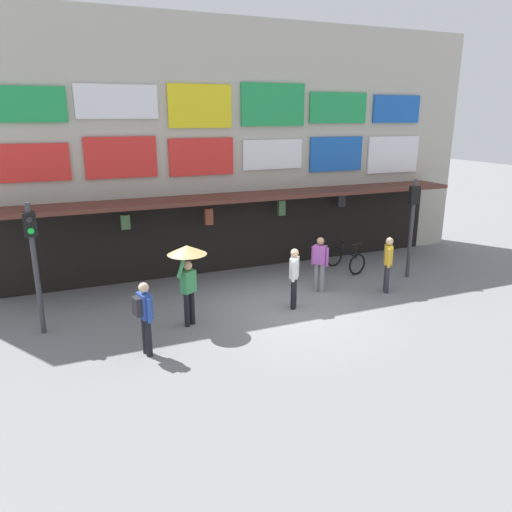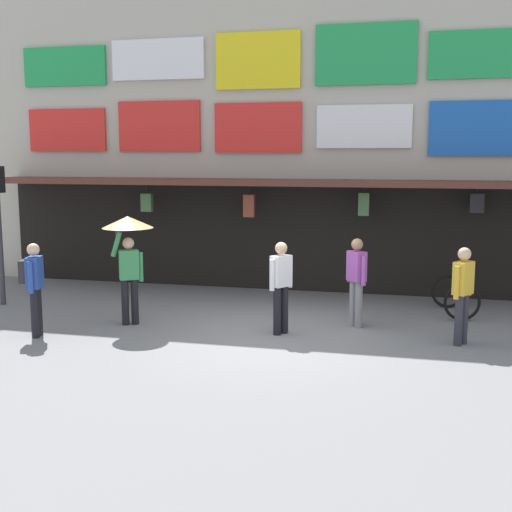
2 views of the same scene
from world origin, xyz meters
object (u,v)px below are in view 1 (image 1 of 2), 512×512
at_px(pedestrian_in_black, 388,262).
at_px(pedestrian_in_green, 294,275).
at_px(bicycle_parked, 346,259).
at_px(pedestrian_in_purple, 320,261).
at_px(pedestrian_in_red, 144,313).
at_px(pedestrian_with_umbrella, 188,263).
at_px(traffic_light_far, 413,213).
at_px(traffic_light_near, 33,248).

height_order(pedestrian_in_black, pedestrian_in_green, same).
xyz_separation_m(bicycle_parked, pedestrian_in_black, (-0.03, -2.26, 0.55)).
distance_m(pedestrian_in_purple, pedestrian_in_red, 5.86).
bearing_deg(pedestrian_with_umbrella, pedestrian_in_red, -138.04).
height_order(pedestrian_in_purple, pedestrian_in_red, same).
relative_size(bicycle_parked, pedestrian_in_black, 0.76).
bearing_deg(pedestrian_with_umbrella, bicycle_parked, 20.83).
distance_m(pedestrian_in_black, pedestrian_in_green, 3.13).
distance_m(pedestrian_in_red, pedestrian_in_green, 4.39).
distance_m(pedestrian_with_umbrella, pedestrian_in_purple, 4.34).
distance_m(traffic_light_far, bicycle_parked, 2.67).
distance_m(traffic_light_near, pedestrian_in_green, 6.51).
relative_size(traffic_light_far, pedestrian_with_umbrella, 1.54).
relative_size(bicycle_parked, pedestrian_in_red, 0.76).
distance_m(bicycle_parked, pedestrian_in_black, 2.32).
bearing_deg(traffic_light_near, traffic_light_far, 0.10).
bearing_deg(pedestrian_in_black, pedestrian_in_green, -179.13).
bearing_deg(traffic_light_near, pedestrian_in_purple, -0.67).
height_order(bicycle_parked, pedestrian_in_black, pedestrian_in_black).
distance_m(traffic_light_near, pedestrian_with_umbrella, 3.56).
bearing_deg(pedestrian_in_black, traffic_light_near, 174.73).
xyz_separation_m(traffic_light_near, pedestrian_in_red, (2.10, -2.10, -1.16)).
relative_size(traffic_light_far, bicycle_parked, 2.51).
height_order(bicycle_parked, pedestrian_in_red, pedestrian_in_red).
height_order(traffic_light_near, pedestrian_in_red, traffic_light_near).
relative_size(pedestrian_in_red, pedestrian_in_green, 1.00).
relative_size(pedestrian_in_purple, pedestrian_in_black, 1.00).
height_order(traffic_light_far, pedestrian_in_black, traffic_light_far).
relative_size(pedestrian_with_umbrella, pedestrian_in_black, 1.24).
xyz_separation_m(traffic_light_far, pedestrian_in_red, (-8.88, -2.12, -1.16)).
distance_m(traffic_light_near, pedestrian_in_red, 3.19).
relative_size(traffic_light_near, traffic_light_far, 1.00).
relative_size(traffic_light_near, bicycle_parked, 2.51).
xyz_separation_m(traffic_light_near, bicycle_parked, (9.48, 1.38, -1.75)).
bearing_deg(pedestrian_with_umbrella, pedestrian_in_green, 0.21).
xyz_separation_m(traffic_light_near, pedestrian_in_green, (6.33, -0.92, -1.19)).
height_order(pedestrian_in_purple, pedestrian_in_black, same).
height_order(traffic_light_far, pedestrian_in_green, traffic_light_far).
relative_size(traffic_light_far, pedestrian_in_red, 1.90).
bearing_deg(bicycle_parked, pedestrian_in_black, -90.65).
bearing_deg(bicycle_parked, pedestrian_in_red, -154.75).
distance_m(bicycle_parked, pedestrian_in_red, 8.18).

